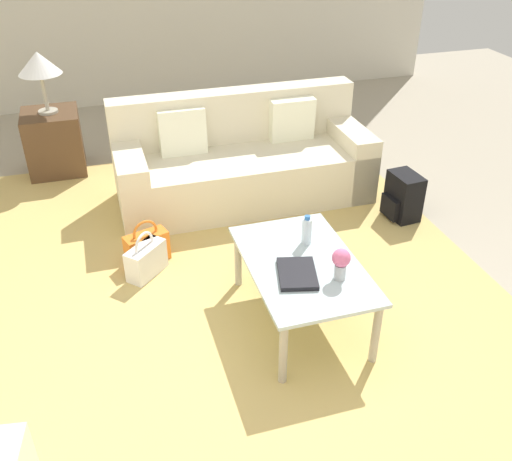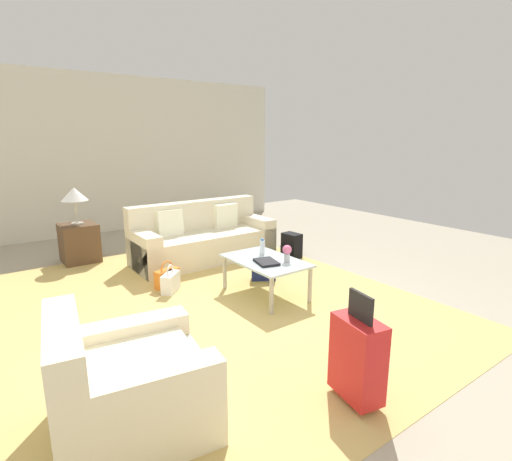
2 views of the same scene
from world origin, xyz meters
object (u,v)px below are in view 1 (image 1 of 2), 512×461
object	(u,v)px
couch	(241,163)
side_table	(54,142)
coffee_table	(302,270)
handbag_white	(146,260)
handbag_navy	(318,259)
coffee_table_book	(297,274)
water_bottle	(307,231)
handbag_orange	(147,247)
backpack_black	(403,197)
table_lamp	(39,65)
flower_vase	(341,262)

from	to	relation	value
couch	side_table	bearing A→B (deg)	57.82
coffee_table	side_table	bearing A→B (deg)	28.18
couch	coffee_table	xyz separation A→B (m)	(-1.79, 0.10, 0.09)
handbag_white	handbag_navy	size ratio (longest dim) A/B	1.00
coffee_table	side_table	size ratio (longest dim) A/B	1.78
coffee_table_book	side_table	world-z (taller)	side_table
couch	water_bottle	size ratio (longest dim) A/B	10.78
side_table	handbag_orange	size ratio (longest dim) A/B	1.67
couch	backpack_black	bearing A→B (deg)	-123.72
handbag_navy	handbag_orange	distance (m)	1.28
couch	coffee_table_book	size ratio (longest dim) A/B	7.08
coffee_table_book	handbag_orange	world-z (taller)	coffee_table_book
coffee_table	backpack_black	distance (m)	1.64
couch	coffee_table	world-z (taller)	couch
couch	table_lamp	world-z (taller)	table_lamp
couch	flower_vase	world-z (taller)	couch
table_lamp	handbag_white	world-z (taller)	table_lamp
water_bottle	side_table	size ratio (longest dim) A/B	0.34
water_bottle	backpack_black	distance (m)	1.48
couch	handbag_orange	xyz separation A→B (m)	(-0.84, 0.97, -0.18)
handbag_navy	backpack_black	size ratio (longest dim) A/B	0.89
table_lamp	handbag_orange	distance (m)	2.15
coffee_table	flower_vase	distance (m)	0.32
couch	handbag_orange	bearing A→B (deg)	130.86
flower_vase	table_lamp	world-z (taller)	table_lamp
handbag_navy	backpack_black	world-z (taller)	backpack_black
table_lamp	backpack_black	bearing A→B (deg)	-122.84
coffee_table_book	side_table	bearing A→B (deg)	39.84
flower_vase	handbag_orange	xyz separation A→B (m)	(1.18, 1.02, -0.45)
coffee_table	water_bottle	xyz separation A→B (m)	(0.20, -0.10, 0.15)
water_bottle	side_table	xyz separation A→B (m)	(2.60, 1.60, -0.25)
backpack_black	coffee_table_book	bearing A→B (deg)	129.25
handbag_navy	backpack_black	distance (m)	1.13
water_bottle	coffee_table_book	size ratio (longest dim) A/B	0.66
coffee_table	backpack_black	xyz separation A→B (m)	(1.00, -1.29, -0.21)
handbag_navy	handbag_orange	world-z (taller)	same
couch	water_bottle	xyz separation A→B (m)	(-1.59, -0.00, 0.24)
couch	handbag_orange	world-z (taller)	couch
table_lamp	handbag_navy	world-z (taller)	table_lamp
water_bottle	handbag_navy	world-z (taller)	water_bottle
side_table	coffee_table_book	bearing A→B (deg)	-154.07
couch	flower_vase	distance (m)	2.03
water_bottle	coffee_table	bearing A→B (deg)	153.43
coffee_table	handbag_white	distance (m)	1.22
couch	side_table	world-z (taller)	couch
coffee_table_book	backpack_black	size ratio (longest dim) A/B	0.78
handbag_orange	handbag_navy	bearing A→B (deg)	-113.83
coffee_table_book	table_lamp	bearing A→B (deg)	39.84
handbag_white	handbag_orange	distance (m)	0.17
side_table	handbag_white	distance (m)	2.10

